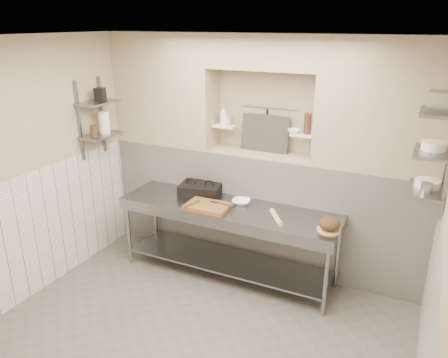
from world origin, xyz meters
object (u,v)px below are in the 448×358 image
Objects in this scene: mixing_bowl at (241,202)px; bread_loaf at (329,224)px; panini_press at (201,189)px; bowl_alcove at (294,131)px; prep_table at (228,227)px; rolling_pin at (276,217)px; jug_left at (104,122)px; bottle_soap at (224,115)px; cutting_board at (208,206)px.

bread_loaf reaches higher than mixing_bowl.
panini_press is 1.34m from bowl_alcove.
prep_table is 0.34m from mixing_bowl.
rolling_pin is 1.38× the size of jug_left.
jug_left is (-1.76, -0.21, 0.82)m from mixing_bowl.
bread_loaf is (1.66, -0.30, 0.01)m from panini_press.
mixing_bowl is (0.10, 0.15, 0.28)m from prep_table.
bottle_soap is (-0.33, 0.58, 1.19)m from prep_table.
panini_press is at bearing 169.63° from bread_loaf.
bowl_alcove is at bearing 41.91° from cutting_board.
bread_loaf is at bearing -12.79° from mixing_bowl.
bottle_soap is (-0.43, 0.42, 0.91)m from mixing_bowl.
bread_loaf is 2.95m from jug_left.
bread_loaf is (1.39, 0.04, 0.06)m from cutting_board.
mixing_bowl is 1.12m from bread_loaf.
bowl_alcove is 0.54× the size of jug_left.
jug_left reaches higher than mixing_bowl.
jug_left is at bearing -177.90° from prep_table.
mixing_bowl is 0.78× the size of jug_left.
rolling_pin is (1.09, -0.29, -0.04)m from panini_press.
cutting_board is at bearing -136.40° from mixing_bowl.
panini_press is 1.45m from jug_left.
jug_left reaches higher than rolling_pin.
mixing_bowl is at bearing 167.21° from bread_loaf.
bottle_soap is at bearing 135.65° from mixing_bowl.
panini_press is 2.05× the size of jug_left.
prep_table is at bearing 2.10° from jug_left.
prep_table is at bearing 175.46° from bread_loaf.
bowl_alcove reaches higher than prep_table.
cutting_board is 2.33× the size of mixing_bowl.
mixing_bowl is 1.09m from bottle_soap.
bottle_soap reaches higher than prep_table.
bottle_soap is at bearing 145.14° from rolling_pin.
bottle_soap reaches higher than mixing_bowl.
panini_press is 0.44m from cutting_board.
cutting_board is at bearing -62.37° from panini_press.
cutting_board is 1.82× the size of jug_left.
bottle_soap is at bearing 156.21° from bread_loaf.
cutting_board is 1.39m from bread_loaf.
cutting_board is 0.41m from mixing_bowl.
bottle_soap is 0.91m from bowl_alcove.
mixing_bowl is at bearing -17.08° from panini_press.
cutting_board is 0.81m from rolling_pin.
panini_press is 3.79× the size of bowl_alcove.
prep_table is 9.65× the size of jug_left.
panini_press is 2.51× the size of bread_loaf.
jug_left is at bearing -178.63° from panini_press.
bottle_soap is 1.64× the size of bowl_alcove.
jug_left is (-2.28, 0.02, 0.82)m from rolling_pin.
bowl_alcove is at bearing 44.19° from prep_table.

